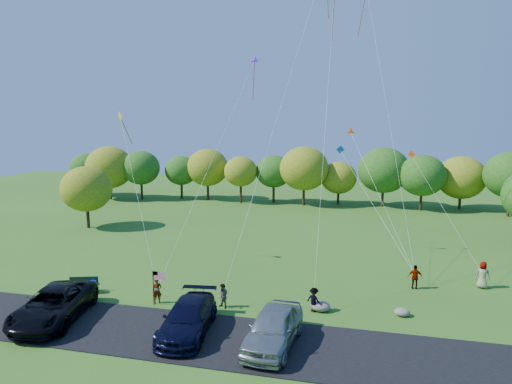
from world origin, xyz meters
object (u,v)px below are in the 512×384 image
flyer_d (415,277)px  flyer_e (483,275)px  flyer_c (314,300)px  flyer_b (223,296)px  trash_barrel (92,287)px  flyer_a (157,291)px  minivan_navy (188,318)px  minivan_silver (273,328)px  park_bench (85,283)px  minivan_dark (54,305)px

flyer_d → flyer_e: 4.86m
flyer_c → flyer_b: bearing=33.5°
flyer_e → trash_barrel: size_ratio=2.26×
trash_barrel → flyer_b: bearing=-1.6°
flyer_a → flyer_d: (16.61, 6.77, 0.03)m
minivan_navy → trash_barrel: bearing=147.5°
minivan_silver → flyer_e: minivan_silver is taller
flyer_b → flyer_e: bearing=51.1°
minivan_silver → park_bench: minivan_silver is taller
flyer_a → flyer_c: 10.16m
flyer_a → flyer_d: bearing=-10.3°
minivan_navy → flyer_d: minivan_navy is taller
minivan_dark → park_bench: bearing=91.5°
flyer_d → minivan_navy: bearing=38.1°
flyer_e → flyer_b: bearing=43.1°
minivan_dark → flyer_e: size_ratio=3.54×
minivan_silver → minivan_dark: bearing=-175.9°
minivan_dark → flyer_d: 23.90m
flyer_b → flyer_d: bearing=54.3°
flyer_a → flyer_e: 22.77m
minivan_navy → minivan_silver: size_ratio=1.04×
minivan_navy → park_bench: bearing=148.0°
minivan_silver → flyer_e: size_ratio=3.00×
minivan_navy → flyer_e: bearing=26.4°
flyer_d → park_bench: bearing=14.3°
flyer_a → trash_barrel: (-5.16, 0.54, -0.40)m
flyer_c → trash_barrel: flyer_c is taller
park_bench → minivan_silver: bearing=-35.8°
minivan_navy → flyer_a: (-3.63, 3.64, -0.10)m
flyer_b → flyer_e: 18.59m
flyer_c → flyer_a: bearing=31.6°
flyer_c → flyer_e: flyer_e is taller
minivan_dark → flyer_c: (14.85, 5.03, -0.24)m
minivan_silver → flyer_c: bearing=76.7°
flyer_b → park_bench: 10.33m
flyer_e → flyer_d: bearing=33.8°
flyer_d → flyer_c: bearing=40.5°
minivan_navy → flyer_e: 21.19m
minivan_navy → flyer_a: size_ratio=3.63×
flyer_a → park_bench: (-5.89, 0.78, -0.25)m
minivan_silver → flyer_b: minivan_silver is taller
flyer_b → flyer_d: flyer_d is taller
flyer_a → park_bench: 5.95m
minivan_dark → minivan_silver: 13.29m
flyer_a → flyer_e: flyer_e is taller
park_bench → minivan_dark: bearing=-94.2°
minivan_dark → flyer_c: bearing=6.6°
flyer_d → flyer_b: bearing=27.4°
flyer_a → trash_barrel: 5.21m
park_bench → trash_barrel: size_ratio=2.21×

